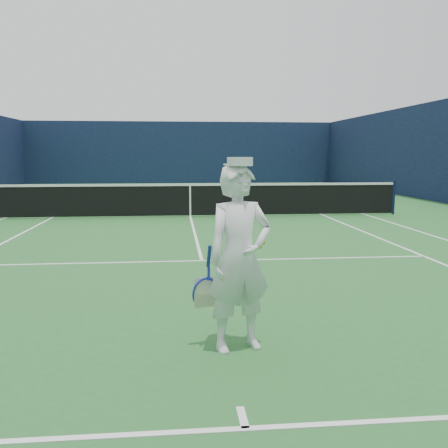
% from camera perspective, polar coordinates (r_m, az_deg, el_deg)
% --- Properties ---
extents(ground, '(80.00, 80.00, 0.00)m').
position_cam_1_polar(ground, '(15.17, -3.87, 0.84)').
color(ground, '#26652A').
rests_on(ground, ground).
extents(court_markings, '(11.03, 23.83, 0.01)m').
position_cam_1_polar(court_markings, '(15.17, -3.87, 0.86)').
color(court_markings, white).
rests_on(court_markings, ground).
extents(windscreen_fence, '(20.12, 36.12, 4.00)m').
position_cam_1_polar(windscreen_fence, '(15.06, -3.94, 8.42)').
color(windscreen_fence, '#0E1933').
rests_on(windscreen_fence, ground).
extents(tennis_net, '(12.88, 0.09, 1.07)m').
position_cam_1_polar(tennis_net, '(15.11, -3.89, 2.93)').
color(tennis_net, '#141E4C').
rests_on(tennis_net, ground).
extents(tennis_player, '(0.86, 0.60, 1.85)m').
position_cam_1_polar(tennis_player, '(4.75, 1.77, -3.85)').
color(tennis_player, white).
rests_on(tennis_player, ground).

